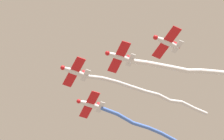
% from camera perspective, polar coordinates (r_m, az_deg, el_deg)
% --- Properties ---
extents(airplane_lead, '(6.25, 5.12, 1.64)m').
position_cam_1_polar(airplane_lead, '(85.48, -4.14, -0.19)').
color(airplane_lead, white).
extents(smoke_trail_lead, '(12.78, 20.69, 2.75)m').
position_cam_1_polar(smoke_trail_lead, '(90.28, 4.17, -2.58)').
color(smoke_trail_lead, white).
extents(airplane_left_wing, '(6.10, 5.24, 1.64)m').
position_cam_1_polar(airplane_left_wing, '(83.32, 0.79, 1.44)').
color(airplane_left_wing, white).
extents(smoke_trail_left_wing, '(13.32, 14.60, 3.84)m').
position_cam_1_polar(smoke_trail_left_wing, '(87.52, 8.07, 0.13)').
color(smoke_trail_left_wing, white).
extents(airplane_right_wing, '(6.14, 5.22, 1.64)m').
position_cam_1_polar(airplane_right_wing, '(90.62, -2.45, -3.76)').
color(airplane_right_wing, white).
extents(smoke_trail_right_wing, '(9.96, 22.99, 2.27)m').
position_cam_1_polar(smoke_trail_right_wing, '(95.56, 5.23, -7.17)').
color(smoke_trail_right_wing, '#4C75DB').
extents(airplane_slot, '(6.36, 5.01, 1.64)m').
position_cam_1_polar(airplane_slot, '(81.63, 5.97, 3.02)').
color(airplane_slot, white).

